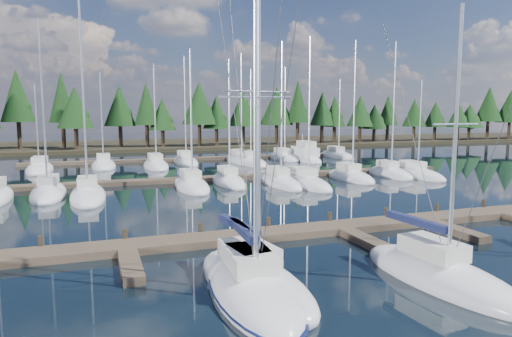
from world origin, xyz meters
name	(u,v)px	position (x,y,z in m)	size (l,w,h in m)	color
ground	(266,196)	(0.00, 30.00, 0.00)	(260.00, 260.00, 0.00)	black
far_shore	(164,144)	(0.00, 90.00, 0.30)	(220.00, 30.00, 0.60)	black
main_dock	(344,230)	(0.00, 17.36, 0.20)	(44.00, 6.13, 0.90)	brown
back_docks	(210,167)	(0.00, 49.58, 0.20)	(50.00, 21.80, 0.40)	brown
front_sailboat_1	(252,290)	(-7.88, 10.53, 0.28)	(3.47, 8.42, 13.53)	silver
front_sailboat_2	(253,281)	(-7.56, 11.34, 0.29)	(4.11, 8.41, 13.96)	silver
front_sailboat_3	(439,276)	(-0.19, 9.40, 0.28)	(3.37, 8.51, 11.76)	silver
back_sailboat_rows	(221,171)	(0.13, 45.05, 0.26)	(45.44, 32.19, 16.84)	silver
motor_yacht_right	(305,157)	(15.04, 54.11, 0.51)	(3.54, 9.52, 4.70)	silver
tree_line	(160,109)	(-1.87, 80.12, 7.50)	(184.35, 11.58, 13.72)	black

